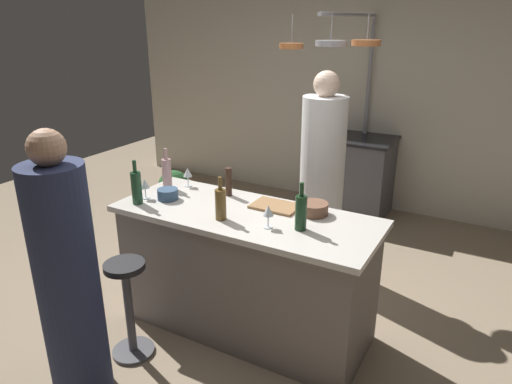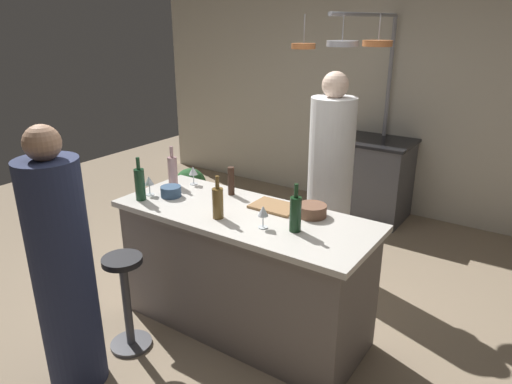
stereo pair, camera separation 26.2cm
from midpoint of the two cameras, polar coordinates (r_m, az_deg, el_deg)
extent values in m
plane|color=gray|center=(3.57, -3.41, -16.02)|extent=(9.00, 9.00, 0.00)
cube|color=beige|center=(5.54, 12.58, 11.46)|extent=(6.40, 0.16, 2.60)
cube|color=slate|center=(3.33, -3.56, -10.06)|extent=(1.72, 0.66, 0.86)
cube|color=beige|center=(3.13, -3.74, -2.94)|extent=(1.80, 0.72, 0.04)
cube|color=#47474C|center=(5.37, 10.61, 1.76)|extent=(0.76, 0.60, 0.86)
cube|color=black|center=(5.25, 10.93, 6.36)|extent=(0.80, 0.64, 0.03)
cylinder|color=white|center=(3.97, 6.10, 0.46)|extent=(0.37, 0.37, 1.54)
sphere|color=beige|center=(3.76, 6.60, 12.93)|extent=(0.21, 0.21, 0.21)
cylinder|color=#4C4C51|center=(3.46, -16.92, -18.08)|extent=(0.28, 0.28, 0.02)
cylinder|color=#4C4C51|center=(3.28, -17.51, -13.67)|extent=(0.06, 0.06, 0.62)
cylinder|color=black|center=(3.11, -18.15, -8.64)|extent=(0.26, 0.26, 0.04)
cylinder|color=#262D4C|center=(2.89, -24.34, -10.62)|extent=(0.34, 0.34, 1.43)
sphere|color=tan|center=(2.60, -26.89, 4.81)|extent=(0.19, 0.19, 0.19)
cylinder|color=gray|center=(5.44, 11.93, 8.94)|extent=(0.04, 0.04, 2.15)
cylinder|color=gray|center=(4.61, 9.82, 20.55)|extent=(0.04, 1.54, 0.04)
cylinder|color=#B26638|center=(4.16, 2.46, 17.38)|extent=(0.21, 0.21, 0.04)
cylinder|color=gray|center=(4.16, 2.52, 19.11)|extent=(0.01, 0.01, 0.25)
cylinder|color=gray|center=(4.03, 7.22, 17.55)|extent=(0.26, 0.26, 0.04)
cylinder|color=gray|center=(4.02, 7.25, 19.14)|extent=(0.01, 0.01, 0.22)
cylinder|color=#B26638|center=(3.90, 11.34, 17.41)|extent=(0.23, 0.23, 0.04)
cylinder|color=gray|center=(3.91, 11.55, 18.96)|extent=(0.01, 0.01, 0.21)
cylinder|color=brown|center=(5.47, -11.16, -1.86)|extent=(0.24, 0.24, 0.16)
sphere|color=#2D6633|center=(5.38, -11.35, 0.70)|extent=(0.36, 0.36, 0.36)
cube|color=#997047|center=(3.20, 0.04, -1.77)|extent=(0.32, 0.22, 0.02)
cylinder|color=#382319|center=(3.40, -5.58, 1.22)|extent=(0.05, 0.05, 0.21)
cylinder|color=#B78C8E|center=(3.63, -12.86, 2.17)|extent=(0.07, 0.07, 0.22)
cylinder|color=#B78C8E|center=(3.59, -13.06, 4.52)|extent=(0.03, 0.03, 0.08)
cylinder|color=brown|center=(3.00, -6.83, -1.58)|extent=(0.07, 0.07, 0.20)
cylinder|color=brown|center=(2.95, -6.95, 1.01)|extent=(0.03, 0.03, 0.08)
cylinder|color=#193D23|center=(3.37, -16.54, 0.43)|extent=(0.07, 0.07, 0.23)
cylinder|color=#193D23|center=(3.32, -16.81, 2.96)|extent=(0.03, 0.03, 0.08)
cylinder|color=#143319|center=(2.84, 2.87, -2.61)|extent=(0.07, 0.07, 0.22)
cylinder|color=#143319|center=(2.78, 2.93, 0.27)|extent=(0.03, 0.03, 0.08)
cylinder|color=silver|center=(3.66, -10.29, 0.72)|extent=(0.06, 0.06, 0.01)
cylinder|color=silver|center=(3.65, -10.33, 1.32)|extent=(0.01, 0.01, 0.07)
cone|color=silver|center=(3.63, -10.40, 2.36)|extent=(0.07, 0.07, 0.06)
cylinder|color=silver|center=(3.49, -15.39, -0.73)|extent=(0.06, 0.06, 0.01)
cylinder|color=silver|center=(3.47, -15.45, -0.10)|extent=(0.01, 0.01, 0.07)
cone|color=silver|center=(3.45, -15.56, 0.99)|extent=(0.07, 0.07, 0.06)
cylinder|color=silver|center=(2.90, -1.11, -4.33)|extent=(0.06, 0.06, 0.01)
cylinder|color=silver|center=(2.89, -1.11, -3.60)|extent=(0.01, 0.01, 0.07)
cone|color=silver|center=(2.86, -1.12, -2.32)|extent=(0.07, 0.07, 0.06)
cylinder|color=#334C6B|center=(3.42, -12.88, -0.29)|extent=(0.15, 0.15, 0.08)
cylinder|color=brown|center=(3.09, 4.64, -2.06)|extent=(0.19, 0.19, 0.08)
camera|label=1|loc=(0.13, -92.34, -0.87)|focal=32.80mm
camera|label=2|loc=(0.13, 87.66, 0.87)|focal=32.80mm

